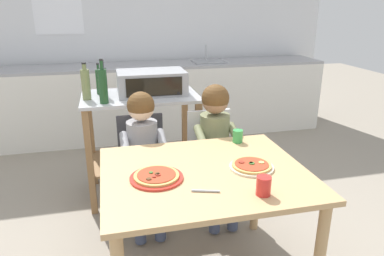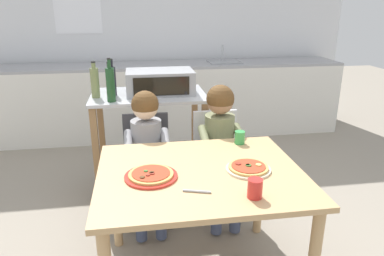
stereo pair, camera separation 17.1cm
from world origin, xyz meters
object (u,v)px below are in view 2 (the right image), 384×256
Objects in this scene: dining_table at (200,188)px; dining_chair_left at (147,160)px; kitchen_island_cart at (150,128)px; child_in_grey_shirt at (147,144)px; bottle_slim_sauce at (109,80)px; pizza_plate_red_rimmed at (151,175)px; child_in_olive_shirt at (221,137)px; bottle_brown_beer at (111,84)px; serving_spoon at (197,191)px; bottle_squat_spirits at (113,81)px; dining_chair_right at (217,156)px; toaster_oven at (160,82)px; pizza_plate_cream at (248,168)px; bottle_tall_green_wine at (95,82)px; drinking_cup_red at (255,188)px; drinking_cup_green at (240,137)px.

dining_table is 0.81m from dining_chair_left.
kitchen_island_cart is 0.93× the size of child_in_grey_shirt.
bottle_slim_sauce reaches higher than pizza_plate_red_rimmed.
child_in_olive_shirt is at bearing 50.65° from pizza_plate_red_rimmed.
bottle_brown_beer is 2.37× the size of serving_spoon.
bottle_squat_spirits is 0.72m from dining_chair_left.
dining_chair_right is at bearing 12.35° from child_in_grey_shirt.
pizza_plate_cream is at bearing -71.72° from toaster_oven.
toaster_oven is 1.24m from dining_table.
dining_table is 0.26m from serving_spoon.
toaster_oven is 0.53× the size of child_in_olive_shirt.
bottle_brown_beer is 1.17× the size of pizza_plate_red_rimmed.
kitchen_island_cart is 1.21m from pizza_plate_red_rimmed.
dining_chair_left is 0.54m from dining_chair_right.
bottle_squat_spirits is 0.37× the size of dining_chair_right.
drinking_cup_red is (0.86, -1.43, -0.24)m from bottle_tall_green_wine.
dining_chair_left is 1.20m from drinking_cup_red.
dining_chair_right is 0.23m from child_in_olive_shirt.
drinking_cup_red is at bearing -65.71° from dining_chair_left.
dining_chair_left is 3.24× the size of pizza_plate_cream.
toaster_oven is at bearing 102.75° from drinking_cup_red.
child_in_grey_shirt is 0.66m from drinking_cup_green.
dining_chair_right is (0.82, -0.53, -0.52)m from bottle_slim_sauce.
child_in_grey_shirt is 1.06m from drinking_cup_red.
bottle_slim_sauce is 1.83× the size of serving_spoon.
toaster_oven is 0.68× the size of dining_chair_right.
bottle_squat_spirits is at bearing 108.10° from serving_spoon.
dining_chair_left is 0.77m from drinking_cup_green.
serving_spoon is at bearing -66.23° from bottle_tall_green_wine.
bottle_squat_spirits is at bearing 136.80° from drinking_cup_green.
bottle_squat_spirits is at bearing 145.45° from child_in_olive_shirt.
drinking_cup_green is at bearing 33.71° from pizza_plate_red_rimmed.
serving_spoon is (-0.39, -0.60, -0.04)m from drinking_cup_green.
dining_table is 0.29m from pizza_plate_cream.
kitchen_island_cart is 0.53m from bottle_slim_sauce.
child_in_olive_shirt is at bearing -28.01° from bottle_tall_green_wine.
dining_chair_right is 2.85× the size of pizza_plate_red_rimmed.
bottle_brown_beer reaches higher than toaster_oven.
bottle_slim_sauce is 0.90× the size of pizza_plate_red_rimmed.
toaster_oven reaches higher than child_in_olive_shirt.
bottle_squat_spirits is at bearing 113.86° from dining_table.
bottle_brown_beer is at bearing -151.52° from toaster_oven.
child_in_olive_shirt is at bearing -38.53° from bottle_slim_sauce.
bottle_brown_beer is at bearing -84.16° from bottle_slim_sauce.
bottle_brown_beer is 1.07m from drinking_cup_green.
bottle_slim_sauce is at bearing 122.07° from pizza_plate_cream.
dining_chair_left is at bearing -62.40° from bottle_slim_sauce.
child_in_grey_shirt reaches higher than dining_chair_right.
child_in_olive_shirt is 12.20× the size of drinking_cup_green.
bottle_brown_beer is 0.92m from child_in_olive_shirt.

